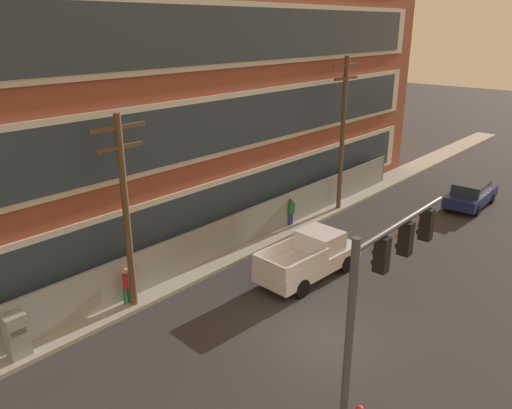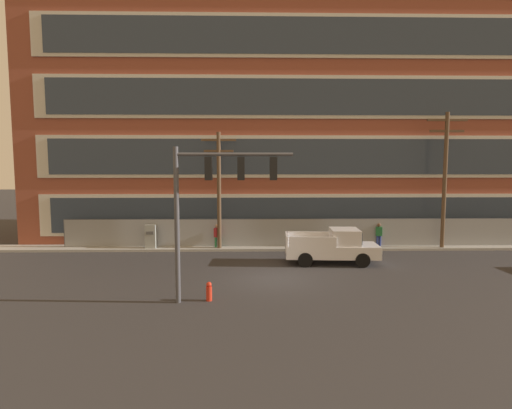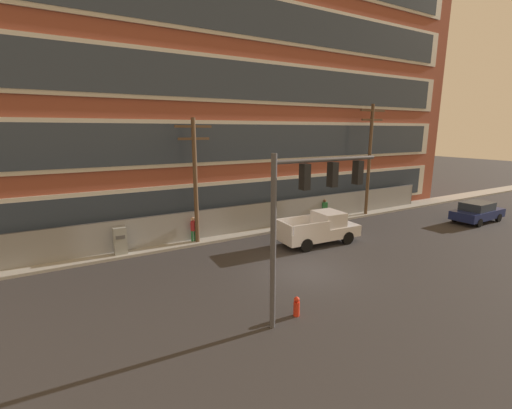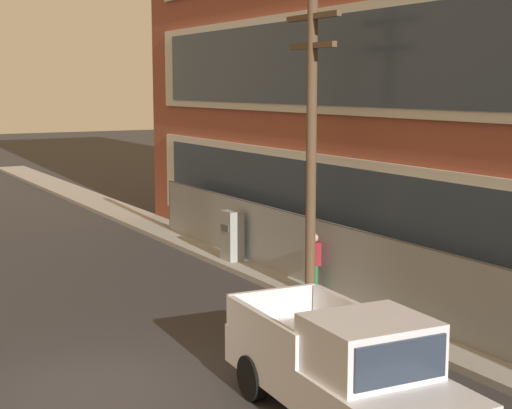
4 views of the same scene
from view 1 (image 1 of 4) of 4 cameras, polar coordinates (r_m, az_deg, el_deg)
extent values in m
plane|color=#333030|center=(18.47, 7.49, -14.98)|extent=(160.00, 160.00, 0.00)
cube|color=#9E9B93|center=(22.58, -7.96, -7.82)|extent=(80.00, 1.81, 0.16)
cube|color=brown|center=(27.15, -14.38, 17.97)|extent=(39.26, 11.88, 19.75)
cube|color=beige|center=(23.98, -4.57, -0.51)|extent=(36.12, 0.10, 2.84)
cube|color=#2D3844|center=(23.94, -4.47, -0.55)|extent=(34.55, 0.06, 2.37)
cube|color=beige|center=(22.91, -4.84, 8.79)|extent=(36.12, 0.10, 2.84)
cube|color=#2D3844|center=(22.87, -4.74, 8.77)|extent=(34.55, 0.06, 2.37)
cube|color=beige|center=(22.49, -5.15, 18.71)|extent=(36.12, 0.10, 2.84)
cube|color=#2D3844|center=(22.45, -5.04, 18.71)|extent=(34.55, 0.06, 2.37)
cube|color=gray|center=(23.67, -3.77, -3.87)|extent=(31.48, 0.04, 1.98)
cylinder|color=#4C4C51|center=(35.86, 14.32, 3.86)|extent=(0.06, 0.06, 1.98)
cylinder|color=#4C4C51|center=(23.29, -3.82, -1.64)|extent=(31.48, 0.05, 0.05)
cylinder|color=#4C4C51|center=(12.45, 10.43, -16.96)|extent=(0.20, 0.20, 6.20)
cylinder|color=#4C4C51|center=(12.91, 16.50, -1.84)|extent=(4.56, 0.14, 0.14)
cube|color=black|center=(12.27, 14.19, -5.57)|extent=(0.28, 0.32, 0.90)
cylinder|color=red|center=(12.23, 13.55, -4.16)|extent=(0.04, 0.18, 0.18)
cylinder|color=#503E08|center=(12.34, 13.45, -5.35)|extent=(0.04, 0.18, 0.18)
cylinder|color=#0A4011|center=(12.46, 13.35, -6.51)|extent=(0.04, 0.18, 0.18)
cube|color=black|center=(13.33, 16.74, -3.74)|extent=(0.28, 0.32, 0.90)
cylinder|color=#4B0807|center=(13.29, 16.16, -2.43)|extent=(0.04, 0.18, 0.18)
cylinder|color=gold|center=(13.39, 16.05, -3.54)|extent=(0.04, 0.18, 0.18)
cylinder|color=#0A4011|center=(13.50, 15.94, -4.63)|extent=(0.04, 0.18, 0.18)
cube|color=black|center=(14.41, 18.90, -2.17)|extent=(0.28, 0.32, 0.90)
cylinder|color=#4B0807|center=(14.38, 18.37, -0.96)|extent=(0.04, 0.18, 0.18)
cylinder|color=gold|center=(14.48, 18.25, -2.00)|extent=(0.04, 0.18, 0.18)
cylinder|color=#0A4011|center=(14.58, 18.14, -3.02)|extent=(0.04, 0.18, 0.18)
cube|color=silver|center=(22.04, 6.08, -6.51)|extent=(5.25, 2.24, 0.70)
cube|color=silver|center=(22.22, 7.32, -4.09)|extent=(1.65, 1.87, 0.87)
cube|color=#283342|center=(22.81, 8.55, -3.51)|extent=(0.16, 1.58, 0.65)
cube|color=silver|center=(21.50, 2.31, -5.25)|extent=(2.57, 0.28, 0.56)
cube|color=silver|center=(20.44, 6.05, -6.74)|extent=(2.57, 0.28, 0.56)
cube|color=silver|center=(20.04, 1.53, -7.20)|extent=(0.21, 1.85, 0.56)
cylinder|color=black|center=(23.78, 6.75, -5.41)|extent=(0.81, 0.31, 0.80)
cylinder|color=black|center=(22.85, 10.23, -6.70)|extent=(0.81, 0.31, 0.80)
cylinder|color=black|center=(21.67, 1.61, -7.92)|extent=(0.81, 0.31, 0.80)
cylinder|color=black|center=(20.65, 5.23, -9.50)|extent=(0.81, 0.31, 0.80)
cube|color=white|center=(24.24, 8.72, -3.82)|extent=(0.07, 0.24, 0.16)
cube|color=white|center=(23.55, 11.36, -4.72)|extent=(0.07, 0.24, 0.16)
cube|color=navy|center=(33.11, 23.33, 0.87)|extent=(4.63, 1.98, 0.64)
cube|color=#283342|center=(32.76, 23.37, 1.82)|extent=(2.33, 1.70, 0.60)
cylinder|color=black|center=(34.74, 22.61, 1.26)|extent=(0.64, 0.21, 0.64)
cylinder|color=black|center=(34.31, 25.37, 0.63)|extent=(0.64, 0.21, 0.64)
cylinder|color=black|center=(32.15, 21.00, 0.04)|extent=(0.64, 0.21, 0.64)
cylinder|color=black|center=(31.68, 23.96, -0.65)|extent=(0.64, 0.21, 0.64)
cylinder|color=brown|center=(19.01, -14.59, -1.36)|extent=(0.26, 0.26, 7.64)
cube|color=brown|center=(18.12, -15.50, 8.48)|extent=(2.22, 0.14, 0.14)
cube|color=brown|center=(18.26, -15.30, 6.33)|extent=(1.89, 0.14, 0.14)
cylinder|color=brown|center=(29.15, 9.84, 7.62)|extent=(0.26, 0.26, 8.92)
cube|color=brown|center=(28.59, 10.32, 15.40)|extent=(2.59, 0.14, 0.14)
cube|color=brown|center=(28.65, 10.23, 14.00)|extent=(2.20, 0.14, 0.14)
cube|color=#939993|center=(18.61, -25.62, -13.58)|extent=(0.68, 0.49, 1.69)
cube|color=#515151|center=(18.23, -25.44, -13.02)|extent=(0.48, 0.02, 0.20)
cylinder|color=#236B38|center=(20.49, -14.73, -10.30)|extent=(0.14, 0.14, 0.85)
cylinder|color=#236B38|center=(20.58, -14.31, -10.13)|extent=(0.14, 0.14, 0.85)
cube|color=maroon|center=(20.19, -14.69, -8.43)|extent=(0.42, 0.47, 0.60)
sphere|color=tan|center=(20.00, -14.80, -7.37)|extent=(0.24, 0.24, 0.24)
cylinder|color=navy|center=(27.30, 3.86, -1.83)|extent=(0.14, 0.14, 0.85)
cylinder|color=navy|center=(27.44, 4.09, -1.72)|extent=(0.14, 0.14, 0.85)
cube|color=#236B38|center=(27.11, 4.01, -0.35)|extent=(0.44, 0.31, 0.60)
sphere|color=brown|center=(26.97, 4.04, 0.48)|extent=(0.24, 0.24, 0.24)
camera|label=2|loc=(16.61, 78.50, -14.88)|focal=28.00mm
camera|label=3|loc=(6.33, 85.87, -35.35)|focal=24.00mm
camera|label=4|loc=(26.89, 32.15, 6.01)|focal=55.00mm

